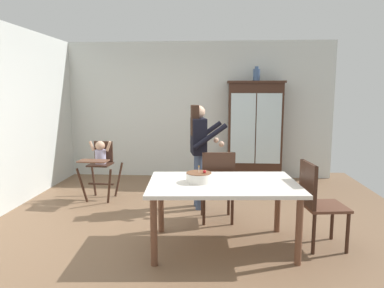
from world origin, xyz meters
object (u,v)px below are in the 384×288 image
object	(u,v)px
ceramic_vase	(256,75)
adult_person	(199,144)
high_chair_with_toddler	(100,159)
birthday_cake	(199,177)
china_cabinet	(254,131)
dining_chair_right_end	(316,199)
dining_table	(223,190)
dining_chair_far_side	(218,182)

from	to	relation	value
ceramic_vase	adult_person	xyz separation A→B (m)	(-0.99, -1.75, -1.07)
high_chair_with_toddler	adult_person	xyz separation A→B (m)	(1.59, -0.31, 0.31)
high_chair_with_toddler	adult_person	world-z (taller)	adult_person
high_chair_with_toddler	birthday_cake	bearing A→B (deg)	-41.61
china_cabinet	high_chair_with_toddler	distance (m)	2.97
china_cabinet	adult_person	world-z (taller)	china_cabinet
ceramic_vase	adult_person	distance (m)	2.28
china_cabinet	dining_chair_right_end	world-z (taller)	china_cabinet
birthday_cake	dining_chair_right_end	bearing A→B (deg)	3.68
high_chair_with_toddler	dining_table	size ratio (longest dim) A/B	0.56
birthday_cake	dining_chair_far_side	distance (m)	0.81
dining_chair_right_end	adult_person	bearing A→B (deg)	39.85
dining_table	adult_person	bearing A→B (deg)	103.96
dining_chair_right_end	high_chair_with_toddler	bearing A→B (deg)	54.68
china_cabinet	adult_person	size ratio (longest dim) A/B	1.26
high_chair_with_toddler	adult_person	size ratio (longest dim) A/B	0.62
adult_person	birthday_cake	xyz separation A→B (m)	(0.07, -1.34, -0.17)
dining_chair_far_side	birthday_cake	bearing A→B (deg)	68.72
high_chair_with_toddler	birthday_cake	xyz separation A→B (m)	(1.66, -1.65, 0.14)
china_cabinet	dining_chair_right_end	size ratio (longest dim) A/B	2.00
china_cabinet	high_chair_with_toddler	world-z (taller)	china_cabinet
high_chair_with_toddler	ceramic_vase	bearing A→B (deg)	32.42
ceramic_vase	birthday_cake	world-z (taller)	ceramic_vase
dining_chair_far_side	dining_chair_right_end	xyz separation A→B (m)	(1.08, -0.66, 0.00)
ceramic_vase	dining_table	bearing A→B (deg)	-102.13
high_chair_with_toddler	birthday_cake	distance (m)	2.35
dining_table	china_cabinet	bearing A→B (deg)	78.05
china_cabinet	birthday_cake	bearing A→B (deg)	-106.51
ceramic_vase	dining_chair_right_end	world-z (taller)	ceramic_vase
ceramic_vase	dining_chair_far_side	size ratio (longest dim) A/B	0.28
ceramic_vase	dining_chair_right_end	distance (m)	3.38
adult_person	ceramic_vase	bearing A→B (deg)	-40.56
china_cabinet	ceramic_vase	distance (m)	1.07
china_cabinet	dining_chair_right_end	xyz separation A→B (m)	(0.37, -3.01, -0.41)
ceramic_vase	adult_person	world-z (taller)	ceramic_vase
birthday_cake	dining_chair_far_side	world-z (taller)	dining_chair_far_side
dining_chair_far_side	dining_table	bearing A→B (deg)	88.62
birthday_cake	dining_table	bearing A→B (deg)	2.09
adult_person	dining_chair_right_end	bearing A→B (deg)	-143.87
adult_person	birthday_cake	world-z (taller)	adult_person
ceramic_vase	birthday_cake	distance (m)	3.46
ceramic_vase	dining_chair_right_end	xyz separation A→B (m)	(0.36, -3.01, -1.48)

